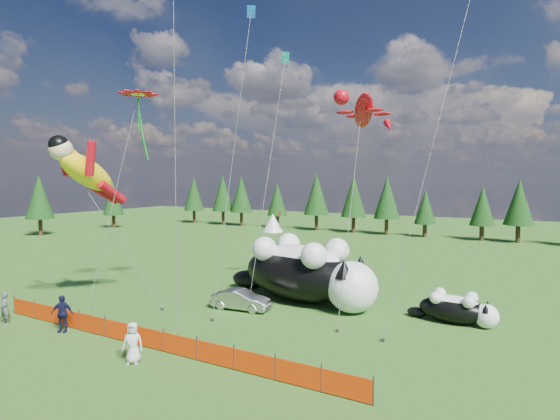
# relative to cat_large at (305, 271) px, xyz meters

# --- Properties ---
(ground) EXTENTS (160.00, 160.00, 0.00)m
(ground) POSITION_rel_cat_large_xyz_m (-3.09, -7.78, -2.01)
(ground) COLOR #113C0A
(ground) RESTS_ON ground
(safety_fence) EXTENTS (22.06, 0.06, 1.10)m
(safety_fence) POSITION_rel_cat_large_xyz_m (-3.09, -10.78, -1.50)
(safety_fence) COLOR #262626
(safety_fence) RESTS_ON ground
(tree_line) EXTENTS (90.00, 4.00, 8.00)m
(tree_line) POSITION_rel_cat_large_xyz_m (-3.09, 37.22, 1.99)
(tree_line) COLOR black
(tree_line) RESTS_ON ground
(festival_tents) EXTENTS (50.00, 3.20, 2.80)m
(festival_tents) POSITION_rel_cat_large_xyz_m (7.91, 32.22, -0.61)
(festival_tents) COLOR white
(festival_tents) RESTS_ON ground
(cat_large) EXTENTS (11.61, 5.78, 4.23)m
(cat_large) POSITION_rel_cat_large_xyz_m (0.00, 0.00, 0.00)
(cat_large) COLOR black
(cat_large) RESTS_ON ground
(cat_small) EXTENTS (4.91, 1.88, 1.77)m
(cat_small) POSITION_rel_cat_large_xyz_m (9.30, 0.22, -1.16)
(cat_small) COLOR black
(cat_small) RESTS_ON ground
(car) EXTENTS (3.84, 1.76, 1.22)m
(car) POSITION_rel_cat_large_xyz_m (-2.69, -3.49, -1.40)
(car) COLOR #ABAAAF
(car) RESTS_ON ground
(spectator_a) EXTENTS (0.66, 0.44, 1.78)m
(spectator_a) POSITION_rel_cat_large_xyz_m (-12.57, -12.15, -1.12)
(spectator_a) COLOR #505054
(spectator_a) RESTS_ON ground
(spectator_c) EXTENTS (1.30, 1.06, 1.97)m
(spectator_c) POSITION_rel_cat_large_xyz_m (-8.66, -11.38, -1.02)
(spectator_c) COLOR #121333
(spectator_c) RESTS_ON ground
(spectator_e) EXTENTS (1.05, 0.94, 1.81)m
(spectator_e) POSITION_rel_cat_large_xyz_m (-2.37, -12.34, -1.10)
(spectator_e) COLOR silver
(spectator_e) RESTS_ON ground
(superhero_kite) EXTENTS (7.03, 6.02, 11.34)m
(superhero_kite) POSITION_rel_cat_large_xyz_m (-10.91, -7.91, 6.44)
(superhero_kite) COLOR yellow
(superhero_kite) RESTS_ON ground
(gecko_kite) EXTENTS (5.62, 11.92, 15.10)m
(gecko_kite) POSITION_rel_cat_large_xyz_m (2.60, 3.72, 10.66)
(gecko_kite) COLOR #B70916
(gecko_kite) RESTS_ON ground
(flower_kite) EXTENTS (3.30, 5.77, 13.90)m
(flower_kite) POSITION_rel_cat_large_xyz_m (-9.23, -5.31, 11.27)
(flower_kite) COLOR #B70916
(flower_kite) RESTS_ON ground
(diamond_kite_a) EXTENTS (0.92, 4.79, 19.33)m
(diamond_kite_a) POSITION_rel_cat_large_xyz_m (-2.93, -2.07, 15.36)
(diamond_kite_a) COLOR blue
(diamond_kite_a) RESTS_ON ground
(diamond_kite_b) EXTENTS (3.35, 7.15, 20.03)m
(diamond_kite_b) POSITION_rel_cat_large_xyz_m (9.22, 1.57, 15.37)
(diamond_kite_b) COLOR #0D9D91
(diamond_kite_b) RESTS_ON ground
(diamond_kite_c) EXTENTS (0.79, 1.20, 17.43)m
(diamond_kite_c) POSITION_rel_cat_large_xyz_m (-2.18, -9.63, 13.54)
(diamond_kite_c) COLOR blue
(diamond_kite_c) RESTS_ON ground
(diamond_kite_d) EXTENTS (1.83, 7.59, 18.63)m
(diamond_kite_d) POSITION_rel_cat_large_xyz_m (-3.78, 4.00, 14.44)
(diamond_kite_d) COLOR #0D9D91
(diamond_kite_d) RESTS_ON ground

